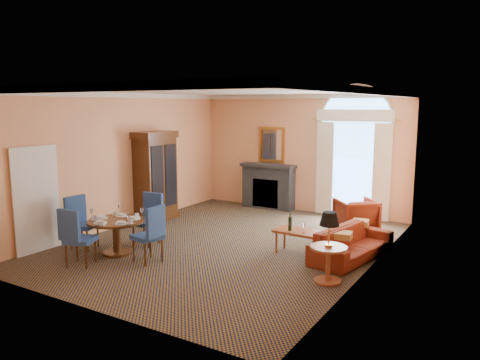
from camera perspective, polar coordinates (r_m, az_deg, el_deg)
The scene contains 12 objects.
ground at distance 10.02m, azimuth -1.49°, elevation -7.75°, with size 7.50×7.50×0.00m, color #101534.
room_envelope at distance 10.18m, azimuth 0.37°, elevation 6.88°, with size 6.04×7.52×3.45m.
armoire at distance 12.05m, azimuth -10.28°, elevation 0.29°, with size 0.65×1.15×2.26m.
dining_table at distance 9.51m, azimuth -14.86°, elevation -5.69°, with size 1.10×1.10×0.89m.
dining_chair_north at distance 10.05m, azimuth -10.97°, elevation -4.23°, with size 0.54×0.54×1.08m.
dining_chair_south at distance 8.97m, azimuth -19.47°, elevation -6.21°, with size 0.62×0.62×1.08m.
dining_chair_east at distance 8.84m, azimuth -10.75°, elevation -6.08°, with size 0.58×0.58×1.08m.
dining_chair_west at distance 10.12m, azimuth -18.95°, elevation -4.48°, with size 0.59×0.59×1.08m.
sofa at distance 9.27m, azimuth 13.49°, elevation -7.52°, with size 2.01×0.79×0.59m, color maroon.
armchair at distance 11.11m, azimuth 13.94°, elevation -4.24°, with size 0.84×0.86×0.79m, color maroon.
coffee_table at distance 9.30m, azimuth 7.10°, elevation -6.34°, with size 0.95×0.55×0.82m.
side_table at distance 7.85m, azimuth 10.78°, elevation -7.17°, with size 0.62×0.62×1.17m.
Camera 1 is at (5.18, -8.07, 2.91)m, focal length 35.00 mm.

